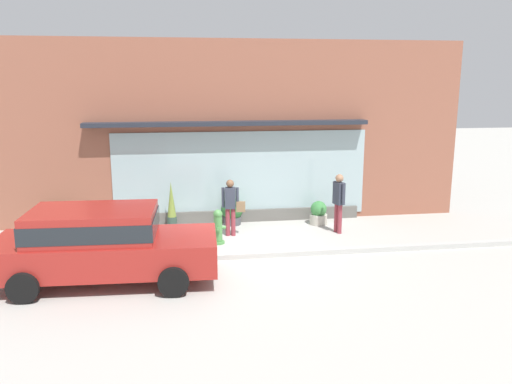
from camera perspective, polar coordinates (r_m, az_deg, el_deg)
ground_plane at (r=12.46m, az=-1.62°, el=-6.99°), size 60.00×60.00×0.00m
curb_strip at (r=12.25m, az=-1.51°, el=-7.03°), size 14.00×0.24×0.12m
storefront at (r=15.00m, az=-3.11°, el=6.34°), size 14.00×0.81×5.25m
fire_hydrant at (r=13.20m, az=-4.23°, el=-3.87°), size 0.40×0.36×0.90m
pedestrian_with_handbag at (r=13.73m, az=-2.77°, el=-1.34°), size 0.63×0.24×1.54m
pedestrian_passerby at (r=14.15m, az=9.16°, el=-0.74°), size 0.28×0.48×1.64m
parked_car_red at (r=11.03m, az=-16.82°, el=-5.28°), size 4.58×2.10×1.57m
potted_plant_corner_tall at (r=14.92m, az=-2.68°, el=-2.10°), size 0.64×0.64×0.78m
potted_plant_low_front at (r=15.05m, az=6.95°, el=-2.35°), size 0.51×0.51×0.69m
potted_plant_window_right at (r=15.14m, az=-21.41°, el=-2.98°), size 0.52×0.52×0.68m
potted_plant_near_hydrant at (r=14.64m, az=-9.35°, el=-1.57°), size 0.27×0.27×1.34m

